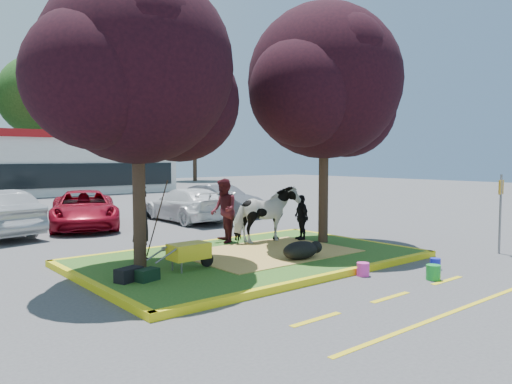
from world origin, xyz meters
TOP-DOWN VIEW (x-y plane):
  - ground at (0.00, 0.00)m, footprint 90.00×90.00m
  - median_island at (0.00, 0.00)m, footprint 8.00×5.00m
  - curb_near at (0.00, -2.58)m, footprint 8.30×0.16m
  - curb_far at (0.00, 2.58)m, footprint 8.30×0.16m
  - curb_left at (-4.08, 0.00)m, footprint 0.16×5.30m
  - curb_right at (4.08, 0.00)m, footprint 0.16×5.30m
  - straw_bedding at (0.60, 0.00)m, footprint 4.20×3.00m
  - tree_purple_left at (-2.78, 0.38)m, footprint 5.06×4.20m
  - tree_purple_right at (2.92, 0.18)m, footprint 5.30×4.40m
  - fire_lane_stripe_a at (-2.00, -4.20)m, footprint 1.10×0.12m
  - fire_lane_stripe_b at (0.00, -4.20)m, footprint 1.10×0.12m
  - fire_lane_stripe_c at (2.00, -4.20)m, footprint 1.10×0.12m
  - fire_lane_long at (0.00, -5.40)m, footprint 6.00×0.10m
  - retail_building at (2.00, 27.98)m, footprint 20.40×8.40m
  - cow at (1.55, 1.18)m, footprint 2.01×1.04m
  - calf at (0.64, -1.15)m, footprint 1.12×0.79m
  - handler at (-2.39, 1.10)m, footprint 0.74×0.80m
  - visitor_a at (0.64, 2.01)m, footprint 0.99×1.10m
  - visitor_b at (2.66, 0.86)m, footprint 0.57×0.86m
  - wheelbarrow at (-2.02, -0.40)m, footprint 1.56×0.53m
  - gear_bag_dark at (-3.50, -0.51)m, footprint 0.60×0.44m
  - gear_bag_green at (-3.20, -0.71)m, footprint 0.51×0.39m
  - sign_post at (5.87, -3.53)m, footprint 0.30×0.06m
  - bucket_green at (1.83, -3.98)m, footprint 0.33×0.33m
  - bucket_pink at (0.95, -2.80)m, footprint 0.31×0.31m
  - bucket_blue at (2.79, -3.45)m, footprint 0.25×0.25m
  - car_red at (-0.99, 8.56)m, footprint 3.83×5.45m
  - car_white at (2.89, 7.75)m, footprint 2.01×4.73m
  - car_grey at (5.00, 8.35)m, footprint 2.09×4.41m

SIDE VIEW (x-z plane):
  - ground at x=0.00m, z-range 0.00..0.00m
  - fire_lane_stripe_a at x=-2.00m, z-range 0.00..0.01m
  - fire_lane_stripe_b at x=0.00m, z-range 0.00..0.01m
  - fire_lane_stripe_c at x=2.00m, z-range 0.00..0.01m
  - fire_lane_long at x=0.00m, z-range 0.00..0.01m
  - median_island at x=0.00m, z-range 0.00..0.15m
  - curb_near at x=0.00m, z-range 0.00..0.15m
  - curb_far at x=0.00m, z-range 0.00..0.15m
  - curb_left at x=-4.08m, z-range 0.00..0.15m
  - curb_right at x=4.08m, z-range 0.00..0.15m
  - bucket_blue at x=2.79m, z-range 0.00..0.26m
  - bucket_pink at x=0.95m, z-range 0.00..0.30m
  - straw_bedding at x=0.60m, z-range 0.15..0.16m
  - bucket_green at x=1.83m, z-range 0.00..0.32m
  - gear_bag_green at x=-3.20m, z-range 0.15..0.39m
  - gear_bag_dark at x=-3.50m, z-range 0.15..0.42m
  - calf at x=0.64m, z-range 0.15..0.59m
  - wheelbarrow at x=-2.02m, z-range 0.26..0.85m
  - car_white at x=2.89m, z-range 0.00..1.36m
  - car_red at x=-0.99m, z-range 0.00..1.38m
  - car_grey at x=5.00m, z-range 0.00..1.39m
  - visitor_b at x=2.66m, z-range 0.15..1.50m
  - cow at x=1.55m, z-range 0.15..1.79m
  - handler at x=-2.39m, z-range 0.15..1.98m
  - visitor_a at x=0.64m, z-range 0.15..2.00m
  - sign_post at x=5.87m, z-range 0.23..2.38m
  - retail_building at x=2.00m, z-range 0.05..4.45m
  - tree_purple_left at x=-2.78m, z-range 1.10..7.61m
  - tree_purple_right at x=2.92m, z-range 1.15..7.97m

